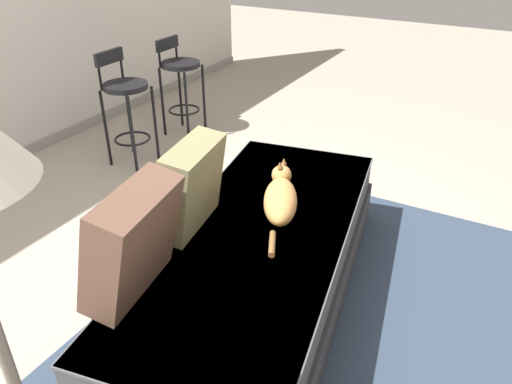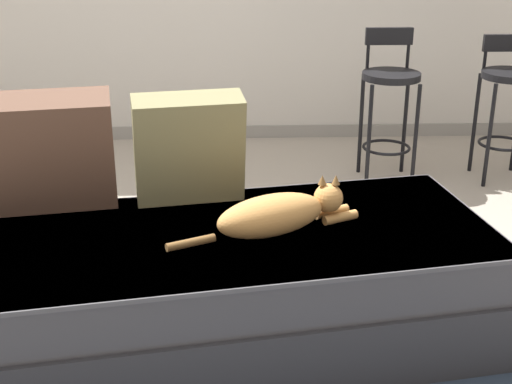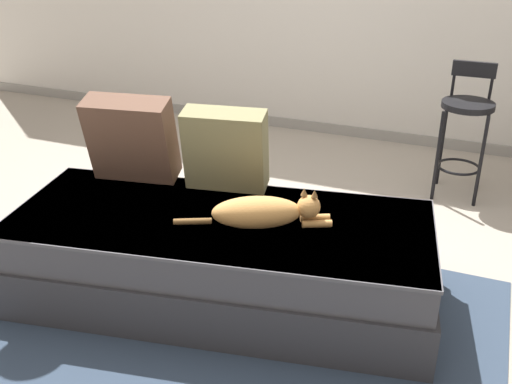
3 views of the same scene
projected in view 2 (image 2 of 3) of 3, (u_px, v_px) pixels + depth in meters
name	position (u px, v px, depth m)	size (l,w,h in m)	color
ground_plane	(220.00, 288.00, 3.13)	(16.00, 16.00, 0.00)	#A89E8E
wall_baseboard_trim	(223.00, 132.00, 5.15)	(8.00, 0.02, 0.09)	gray
couch	(217.00, 287.00, 2.68)	(2.18, 1.20, 0.46)	#353539
throw_pillow_corner	(53.00, 152.00, 2.69)	(0.49, 0.34, 0.48)	brown
throw_pillow_middle	(189.00, 148.00, 2.80)	(0.46, 0.29, 0.44)	#847F56
cat	(278.00, 214.00, 2.57)	(0.71, 0.36, 0.19)	tan
bar_stool_near_window	(389.00, 94.00, 4.20)	(0.34, 0.34, 0.90)	black
bar_stool_by_doorway	(508.00, 93.00, 4.22)	(0.34, 0.34, 0.86)	black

